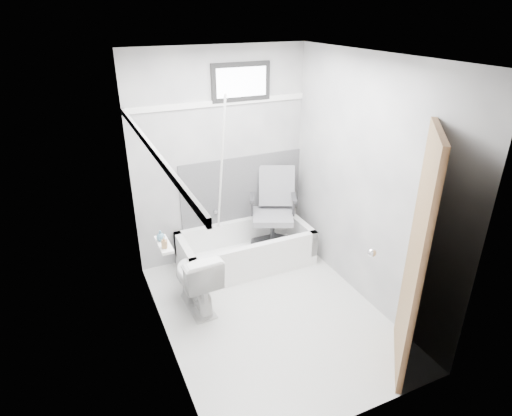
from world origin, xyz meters
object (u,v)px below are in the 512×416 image
office_chair (273,211)px  soap_bottle_b (160,236)px  bathtub (246,248)px  toilet (196,279)px  door (472,271)px  soap_bottle_a (164,242)px

office_chair → soap_bottle_b: (-1.44, -0.72, 0.37)m
bathtub → soap_bottle_b: soap_bottle_b is taller
office_chair → toilet: office_chair is taller
door → soap_bottle_b: (-1.92, 1.54, -0.04)m
bathtub → soap_bottle_a: soap_bottle_a is taller
toilet → soap_bottle_b: soap_bottle_b is taller
office_chair → door: (0.48, -2.26, 0.41)m
bathtub → soap_bottle_a: bearing=-143.1°
office_chair → soap_bottle_b: 1.65m
bathtub → soap_bottle_b: 1.47m
bathtub → office_chair: size_ratio=1.59×
toilet → soap_bottle_a: soap_bottle_a is taller
office_chair → soap_bottle_b: bearing=-128.9°
bathtub → door: 2.49m
door → office_chair: bearing=102.0°
bathtub → office_chair: bearing=7.8°
door → soap_bottle_b: bearing=141.2°
door → soap_bottle_b: door is taller
bathtub → office_chair: office_chair is taller
door → toilet: bearing=133.4°
soap_bottle_b → soap_bottle_a: bearing=-90.0°
bathtub → toilet: (-0.76, -0.52, 0.12)m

